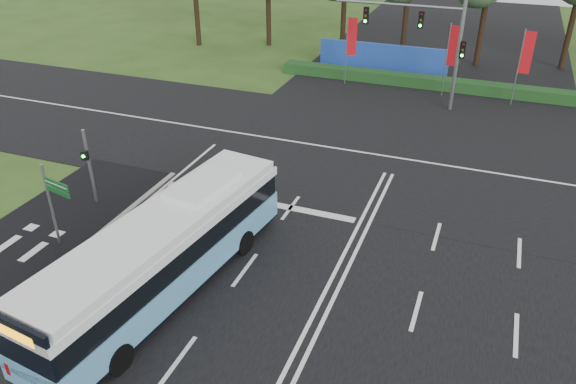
# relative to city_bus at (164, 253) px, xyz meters

# --- Properties ---
(ground) EXTENTS (120.00, 120.00, 0.00)m
(ground) POSITION_rel_city_bus_xyz_m (5.38, 2.12, -1.71)
(ground) COLOR #2D4D19
(ground) RESTS_ON ground
(road_main) EXTENTS (20.00, 120.00, 0.04)m
(road_main) POSITION_rel_city_bus_xyz_m (5.38, 2.12, -1.69)
(road_main) COLOR black
(road_main) RESTS_ON ground
(road_cross) EXTENTS (120.00, 14.00, 0.05)m
(road_cross) POSITION_rel_city_bus_xyz_m (5.38, 14.12, -1.69)
(road_cross) COLOR black
(road_cross) RESTS_ON ground
(bike_path) EXTENTS (5.00, 18.00, 0.06)m
(bike_path) POSITION_rel_city_bus_xyz_m (-7.12, -0.88, -1.68)
(bike_path) COLOR black
(bike_path) RESTS_ON ground
(kerb_strip) EXTENTS (0.25, 18.00, 0.12)m
(kerb_strip) POSITION_rel_city_bus_xyz_m (-4.72, -0.88, -1.65)
(kerb_strip) COLOR gray
(kerb_strip) RESTS_ON ground
(city_bus) EXTENTS (3.98, 12.06, 3.40)m
(city_bus) POSITION_rel_city_bus_xyz_m (0.00, 0.00, 0.00)
(city_bus) COLOR #569BC8
(city_bus) RESTS_ON ground
(pedestrian_signal) EXTENTS (0.35, 0.43, 3.69)m
(pedestrian_signal) POSITION_rel_city_bus_xyz_m (-6.59, 4.33, 0.30)
(pedestrian_signal) COLOR gray
(pedestrian_signal) RESTS_ON ground
(street_sign) EXTENTS (1.42, 0.38, 3.70)m
(street_sign) POSITION_rel_city_bus_xyz_m (-5.51, 0.93, 0.64)
(street_sign) COLOR gray
(street_sign) RESTS_ON ground
(banner_flag_left) EXTENTS (0.73, 0.08, 4.92)m
(banner_flag_left) POSITION_rel_city_bus_xyz_m (-0.25, 25.29, 1.48)
(banner_flag_left) COLOR gray
(banner_flag_left) RESTS_ON ground
(banner_flag_mid) EXTENTS (0.70, 0.31, 5.00)m
(banner_flag_mid) POSITION_rel_city_bus_xyz_m (6.75, 25.08, 1.53)
(banner_flag_mid) COLOR gray
(banner_flag_mid) RESTS_ON ground
(banner_flag_right) EXTENTS (0.75, 0.12, 5.06)m
(banner_flag_right) POSITION_rel_city_bus_xyz_m (11.33, 24.88, 1.57)
(banner_flag_right) COLOR gray
(banner_flag_right) RESTS_ON ground
(traffic_light_gantry) EXTENTS (8.41, 0.28, 7.00)m
(traffic_light_gantry) POSITION_rel_city_bus_xyz_m (5.59, 22.62, 2.95)
(traffic_light_gantry) COLOR gray
(traffic_light_gantry) RESTS_ON ground
(hedge) EXTENTS (22.00, 1.20, 0.80)m
(hedge) POSITION_rel_city_bus_xyz_m (5.38, 26.62, -1.31)
(hedge) COLOR #163D19
(hedge) RESTS_ON ground
(blue_hoarding) EXTENTS (10.00, 0.30, 2.20)m
(blue_hoarding) POSITION_rel_city_bus_xyz_m (1.38, 29.12, -0.61)
(blue_hoarding) COLOR #2047B0
(blue_hoarding) RESTS_ON ground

